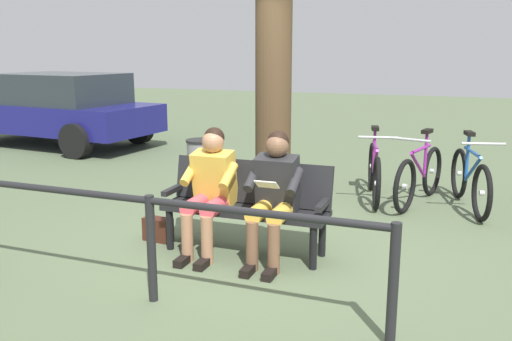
{
  "coord_description": "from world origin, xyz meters",
  "views": [
    {
      "loc": [
        -1.8,
        4.66,
        1.91
      ],
      "look_at": [
        0.08,
        -0.21,
        0.75
      ],
      "focal_mm": 37.9,
      "sensor_mm": 36.0,
      "label": 1
    }
  ],
  "objects_px": {
    "tree_trunk": "(274,75)",
    "litter_bin": "(202,172)",
    "bicycle_green": "(374,172)",
    "parked_car": "(59,108)",
    "person_reading": "(274,191)",
    "bicycle_orange": "(470,180)",
    "person_companion": "(210,185)",
    "bicycle_black": "(420,176)",
    "handbag": "(158,229)",
    "bench": "(248,200)"
  },
  "relations": [
    {
      "from": "person_reading",
      "to": "bicycle_black",
      "type": "relative_size",
      "value": 0.73
    },
    {
      "from": "bench",
      "to": "parked_car",
      "type": "bearing_deg",
      "value": -36.34
    },
    {
      "from": "tree_trunk",
      "to": "parked_car",
      "type": "xyz_separation_m",
      "value": [
        5.56,
        -2.65,
        -0.85
      ]
    },
    {
      "from": "person_reading",
      "to": "handbag",
      "type": "height_order",
      "value": "person_reading"
    },
    {
      "from": "person_reading",
      "to": "bicycle_black",
      "type": "xyz_separation_m",
      "value": [
        -1.09,
        -2.47,
        -0.31
      ]
    },
    {
      "from": "bicycle_orange",
      "to": "person_companion",
      "type": "bearing_deg",
      "value": -57.95
    },
    {
      "from": "tree_trunk",
      "to": "bicycle_green",
      "type": "height_order",
      "value": "tree_trunk"
    },
    {
      "from": "tree_trunk",
      "to": "parked_car",
      "type": "bearing_deg",
      "value": -25.48
    },
    {
      "from": "person_companion",
      "to": "handbag",
      "type": "height_order",
      "value": "person_companion"
    },
    {
      "from": "bicycle_orange",
      "to": "bicycle_green",
      "type": "distance_m",
      "value": 1.17
    },
    {
      "from": "handbag",
      "to": "bicycle_green",
      "type": "distance_m",
      "value": 3.04
    },
    {
      "from": "bench",
      "to": "bicycle_orange",
      "type": "bearing_deg",
      "value": -131.89
    },
    {
      "from": "litter_bin",
      "to": "bicycle_black",
      "type": "bearing_deg",
      "value": -158.62
    },
    {
      "from": "person_companion",
      "to": "bicycle_black",
      "type": "relative_size",
      "value": 0.73
    },
    {
      "from": "litter_bin",
      "to": "bicycle_green",
      "type": "height_order",
      "value": "bicycle_green"
    },
    {
      "from": "bench",
      "to": "person_reading",
      "type": "distance_m",
      "value": 0.39
    },
    {
      "from": "bench",
      "to": "tree_trunk",
      "type": "height_order",
      "value": "tree_trunk"
    },
    {
      "from": "bicycle_green",
      "to": "parked_car",
      "type": "relative_size",
      "value": 0.38
    },
    {
      "from": "person_companion",
      "to": "bicycle_orange",
      "type": "distance_m",
      "value": 3.41
    },
    {
      "from": "bicycle_green",
      "to": "person_companion",
      "type": "bearing_deg",
      "value": -37.27
    },
    {
      "from": "tree_trunk",
      "to": "litter_bin",
      "type": "relative_size",
      "value": 3.92
    },
    {
      "from": "person_reading",
      "to": "bicycle_orange",
      "type": "xyz_separation_m",
      "value": [
        -1.69,
        -2.46,
        -0.31
      ]
    },
    {
      "from": "bicycle_orange",
      "to": "tree_trunk",
      "type": "bearing_deg",
      "value": -85.73
    },
    {
      "from": "litter_bin",
      "to": "bicycle_orange",
      "type": "relative_size",
      "value": 0.5
    },
    {
      "from": "tree_trunk",
      "to": "bicycle_green",
      "type": "relative_size",
      "value": 1.96
    },
    {
      "from": "litter_bin",
      "to": "parked_car",
      "type": "distance_m",
      "value": 5.5
    },
    {
      "from": "bench",
      "to": "tree_trunk",
      "type": "bearing_deg",
      "value": -80.48
    },
    {
      "from": "handbag",
      "to": "litter_bin",
      "type": "bearing_deg",
      "value": -82.05
    },
    {
      "from": "handbag",
      "to": "tree_trunk",
      "type": "bearing_deg",
      "value": -112.81
    },
    {
      "from": "bench",
      "to": "parked_car",
      "type": "distance_m",
      "value": 7.17
    },
    {
      "from": "bicycle_green",
      "to": "parked_car",
      "type": "distance_m",
      "value": 6.93
    },
    {
      "from": "parked_car",
      "to": "bicycle_orange",
      "type": "bearing_deg",
      "value": 171.7
    },
    {
      "from": "handbag",
      "to": "bicycle_orange",
      "type": "height_order",
      "value": "bicycle_orange"
    },
    {
      "from": "person_companion",
      "to": "parked_car",
      "type": "relative_size",
      "value": 0.28
    },
    {
      "from": "handbag",
      "to": "bicycle_black",
      "type": "xyz_separation_m",
      "value": [
        -2.37,
        -2.4,
        0.24
      ]
    },
    {
      "from": "bench",
      "to": "bicycle_orange",
      "type": "distance_m",
      "value": 3.06
    },
    {
      "from": "bench",
      "to": "bicycle_orange",
      "type": "relative_size",
      "value": 0.98
    },
    {
      "from": "person_reading",
      "to": "litter_bin",
      "type": "bearing_deg",
      "value": -45.63
    },
    {
      "from": "handbag",
      "to": "litter_bin",
      "type": "xyz_separation_m",
      "value": [
        0.2,
        -1.4,
        0.3
      ]
    },
    {
      "from": "person_reading",
      "to": "bicycle_orange",
      "type": "height_order",
      "value": "person_reading"
    },
    {
      "from": "handbag",
      "to": "parked_car",
      "type": "xyz_separation_m",
      "value": [
        4.88,
        -4.26,
        0.65
      ]
    },
    {
      "from": "tree_trunk",
      "to": "bicycle_black",
      "type": "bearing_deg",
      "value": -155.0
    },
    {
      "from": "litter_bin",
      "to": "person_reading",
      "type": "bearing_deg",
      "value": 135.17
    },
    {
      "from": "handbag",
      "to": "bicycle_orange",
      "type": "bearing_deg",
      "value": -141.03
    },
    {
      "from": "person_companion",
      "to": "litter_bin",
      "type": "bearing_deg",
      "value": -61.31
    },
    {
      "from": "handbag",
      "to": "tree_trunk",
      "type": "relative_size",
      "value": 0.09
    },
    {
      "from": "person_reading",
      "to": "person_companion",
      "type": "bearing_deg",
      "value": -0.05
    },
    {
      "from": "bench",
      "to": "tree_trunk",
      "type": "xyz_separation_m",
      "value": [
        0.28,
        -1.52,
        1.12
      ]
    },
    {
      "from": "tree_trunk",
      "to": "bicycle_orange",
      "type": "relative_size",
      "value": 1.98
    },
    {
      "from": "handbag",
      "to": "bicycle_green",
      "type": "bearing_deg",
      "value": -126.4
    }
  ]
}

